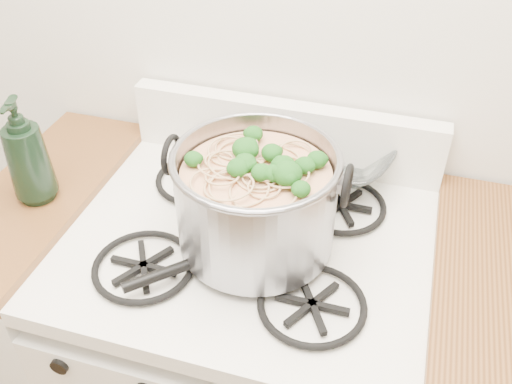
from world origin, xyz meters
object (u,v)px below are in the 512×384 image
Objects in this scene: glass_bowl at (330,161)px; stock_pot at (256,201)px; gas_range at (249,369)px; spatula at (245,244)px; bottle at (26,151)px.

stock_pot is at bearing -107.63° from glass_bowl.
spatula is at bearing -77.28° from gas_range.
stock_pot is 1.42× the size of bottle.
stock_pot is at bearing -15.48° from bottle.
bottle is at bearing -137.92° from spatula.
spatula is at bearing -108.30° from glass_bowl.
spatula reaches higher than gas_range.
spatula is (0.01, -0.05, 0.50)m from gas_range.
spatula is at bearing -18.80° from bottle.
stock_pot reaches higher than glass_bowl.
glass_bowl reaches higher than gas_range.
gas_range is 2.98× the size of spatula.
stock_pot reaches higher than gas_range.
stock_pot is 0.33m from glass_bowl.
gas_range is at bearing -113.29° from glass_bowl.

